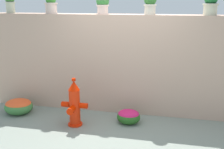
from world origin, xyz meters
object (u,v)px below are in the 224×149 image
object	(u,v)px
potted_plant_3	(150,2)
flower_bush_right	(19,106)
potted_plant_2	(103,2)
flower_bush_left	(129,116)
fire_hydrant	(74,104)
potted_plant_4	(211,2)
potted_plant_1	(51,3)
potted_plant_0	(10,1)

from	to	relation	value
potted_plant_3	flower_bush_right	world-z (taller)	potted_plant_3
potted_plant_2	flower_bush_left	world-z (taller)	potted_plant_2
potted_plant_3	fire_hydrant	xyz separation A→B (m)	(-1.24, -0.90, -1.80)
potted_plant_3	fire_hydrant	size ratio (longest dim) A/B	0.44
potted_plant_3	potted_plant_4	distance (m)	1.08
potted_plant_1	fire_hydrant	distance (m)	2.14
potted_plant_0	potted_plant_4	bearing A→B (deg)	-0.48
flower_bush_right	potted_plant_2	bearing A→B (deg)	22.89
potted_plant_1	potted_plant_3	size ratio (longest dim) A/B	0.95
potted_plant_0	flower_bush_right	size ratio (longest dim) A/B	0.69
potted_plant_0	flower_bush_left	size ratio (longest dim) A/B	0.92
potted_plant_0	potted_plant_1	bearing A→B (deg)	-0.23
potted_plant_0	potted_plant_2	xyz separation A→B (m)	(1.98, 0.04, -0.02)
potted_plant_1	potted_plant_4	size ratio (longest dim) A/B	0.93
fire_hydrant	flower_bush_right	size ratio (longest dim) A/B	1.56
potted_plant_3	flower_bush_right	distance (m)	3.32
potted_plant_0	flower_bush_left	world-z (taller)	potted_plant_0
flower_bush_left	flower_bush_right	size ratio (longest dim) A/B	0.76
potted_plant_1	potted_plant_4	distance (m)	3.07
potted_plant_4	flower_bush_left	xyz separation A→B (m)	(-1.36, -0.60, -2.06)
potted_plant_2	flower_bush_right	size ratio (longest dim) A/B	0.65
potted_plant_3	potted_plant_4	bearing A→B (deg)	-0.40
potted_plant_4	flower_bush_right	xyz separation A→B (m)	(-3.62, -0.61, -2.04)
potted_plant_3	potted_plant_4	world-z (taller)	potted_plant_4
potted_plant_1	potted_plant_3	distance (m)	2.00
potted_plant_3	fire_hydrant	distance (m)	2.36
potted_plant_2	potted_plant_4	xyz separation A→B (m)	(2.01, -0.07, 0.01)
fire_hydrant	flower_bush_right	xyz separation A→B (m)	(-1.31, 0.29, -0.25)
potted_plant_1	flower_bush_left	xyz separation A→B (m)	(1.71, -0.63, -2.04)
potted_plant_3	potted_plant_2	bearing A→B (deg)	175.93
potted_plant_0	potted_plant_2	bearing A→B (deg)	1.17
potted_plant_3	flower_bush_left	world-z (taller)	potted_plant_3
potted_plant_0	potted_plant_4	distance (m)	3.99
potted_plant_4	potted_plant_2	bearing A→B (deg)	177.89
potted_plant_1	fire_hydrant	size ratio (longest dim) A/B	0.41
flower_bush_right	potted_plant_1	bearing A→B (deg)	49.28
potted_plant_0	potted_plant_3	distance (m)	2.91
potted_plant_4	flower_bush_left	distance (m)	2.54
fire_hydrant	potted_plant_2	bearing A→B (deg)	72.49
potted_plant_3	flower_bush_right	size ratio (longest dim) A/B	0.68
potted_plant_3	fire_hydrant	world-z (taller)	potted_plant_3
potted_plant_0	potted_plant_2	size ratio (longest dim) A/B	1.07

